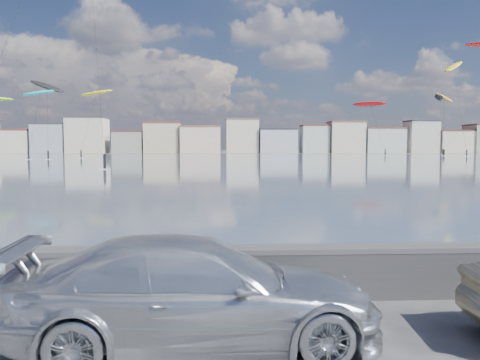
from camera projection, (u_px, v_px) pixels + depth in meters
name	position (u px, v px, depth m)	size (l,w,h in m)	color
bay_water	(214.00, 160.00, 97.29)	(500.00, 177.00, 0.00)	#384555
far_shore_strip	(215.00, 153.00, 205.37)	(500.00, 60.00, 0.00)	#4C473D
seawall	(190.00, 271.00, 8.79)	(400.00, 0.36, 1.08)	#28282B
far_buildings	(219.00, 138.00, 191.05)	(240.79, 13.26, 14.60)	beige
car_silver	(197.00, 291.00, 6.90)	(2.20, 5.41, 1.57)	silver
kitesurfer_3	(40.00, 93.00, 111.11)	(8.87, 13.11, 16.86)	#19BFBF
kitesurfer_4	(96.00, 94.00, 121.11)	(8.54, 11.39, 17.83)	yellow
kitesurfer_5	(444.00, 98.00, 158.58)	(6.16, 11.04, 21.71)	#BF8C19
kitesurfer_6	(47.00, 88.00, 111.78)	(8.96, 13.52, 19.40)	black
kitesurfer_8	(370.00, 104.00, 149.13)	(10.99, 10.82, 17.48)	red
kitesurfer_11	(439.00, 98.00, 141.02)	(5.18, 11.15, 19.58)	black
kitesurfer_14	(480.00, 46.00, 134.35)	(6.20, 13.68, 33.78)	red
kitesurfer_16	(454.00, 68.00, 144.34)	(9.29, 18.12, 29.96)	yellow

